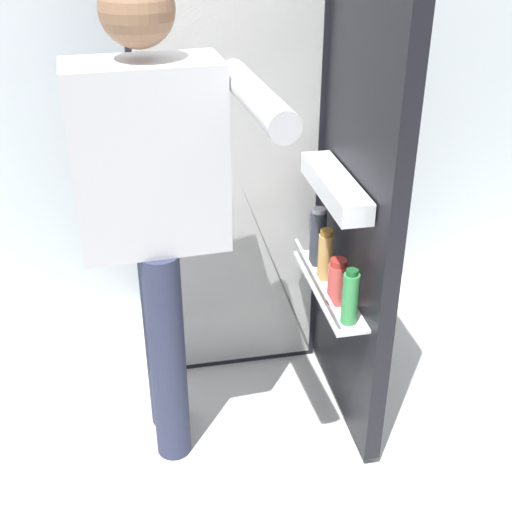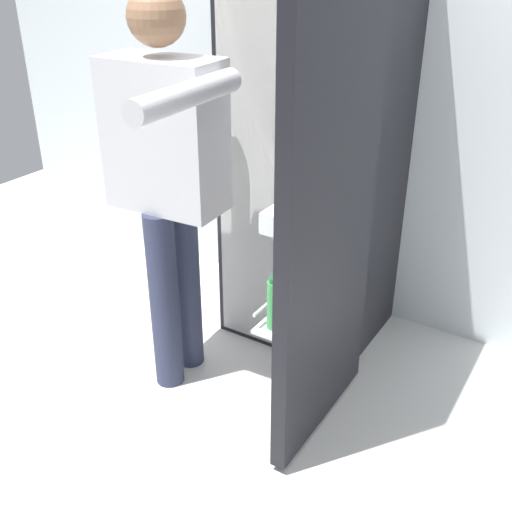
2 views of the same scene
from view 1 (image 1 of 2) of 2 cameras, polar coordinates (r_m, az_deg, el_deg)
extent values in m
plane|color=silver|center=(2.66, -0.83, -12.39)|extent=(5.93, 5.93, 0.00)
cube|color=silver|center=(2.90, -4.27, 18.20)|extent=(4.40, 0.10, 2.44)
cube|color=black|center=(2.67, -3.07, 9.99)|extent=(0.68, 0.56, 1.79)
cube|color=white|center=(2.41, -2.09, 7.91)|extent=(0.64, 0.01, 1.75)
cube|color=white|center=(2.46, -2.26, 7.94)|extent=(0.60, 0.09, 0.01)
cube|color=black|center=(2.20, 8.87, 5.70)|extent=(0.06, 0.65, 1.75)
cube|color=white|center=(2.34, 6.23, -2.80)|extent=(0.11, 0.55, 0.01)
cylinder|color=silver|center=(2.30, 5.10, -1.64)|extent=(0.01, 0.53, 0.01)
cube|color=white|center=(2.16, 6.77, 5.94)|extent=(0.10, 0.47, 0.07)
cylinder|color=tan|center=(2.35, 5.95, -0.08)|extent=(0.05, 0.05, 0.17)
cylinder|color=#996623|center=(2.30, 6.07, 2.00)|extent=(0.04, 0.04, 0.02)
cylinder|color=#DB4C47|center=(2.22, 6.96, -2.39)|extent=(0.06, 0.06, 0.14)
cylinder|color=#B22D28|center=(2.18, 7.08, -0.57)|extent=(0.06, 0.06, 0.02)
cylinder|color=#333842|center=(2.43, 5.30, 1.50)|extent=(0.06, 0.06, 0.21)
cylinder|color=silver|center=(2.38, 5.42, 3.89)|extent=(0.05, 0.05, 0.02)
cylinder|color=green|center=(2.12, 8.05, -3.64)|extent=(0.05, 0.05, 0.18)
cylinder|color=#195B28|center=(2.07, 8.23, -1.39)|extent=(0.04, 0.04, 0.02)
cylinder|color=#2D334C|center=(2.37, -8.10, -6.54)|extent=(0.12, 0.12, 0.79)
cylinder|color=#2D334C|center=(2.24, -7.56, -8.82)|extent=(0.12, 0.12, 0.79)
cube|color=silver|center=(1.98, -9.14, 8.26)|extent=(0.45, 0.25, 0.56)
sphere|color=#936B4C|center=(1.88, -10.17, 20.10)|extent=(0.20, 0.20, 0.20)
cylinder|color=silver|center=(2.19, -9.76, 9.62)|extent=(0.08, 0.08, 0.53)
cylinder|color=silver|center=(1.75, -0.03, 13.45)|extent=(0.11, 0.53, 0.08)
camera|label=2|loc=(1.51, 73.69, 6.85)|focal=43.00mm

